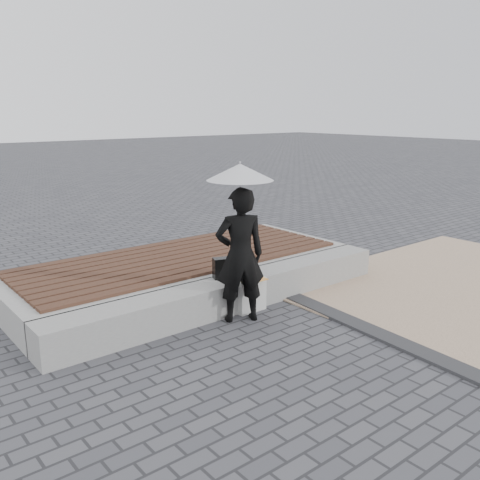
# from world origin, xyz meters

# --- Properties ---
(ground) EXTENTS (80.00, 80.00, 0.00)m
(ground) POSITION_xyz_m (0.00, 0.00, 0.00)
(ground) COLOR #47474C
(ground) RESTS_ON ground
(edging_band) EXTENTS (0.61, 5.20, 0.04)m
(edging_band) POSITION_xyz_m (0.75, -0.50, 0.02)
(edging_band) COLOR #2E2E31
(edging_band) RESTS_ON ground
(seating_ledge) EXTENTS (5.00, 0.45, 0.40)m
(seating_ledge) POSITION_xyz_m (0.00, 1.60, 0.20)
(seating_ledge) COLOR #9F9E99
(seating_ledge) RESTS_ON ground
(timber_platform) EXTENTS (5.00, 2.00, 0.40)m
(timber_platform) POSITION_xyz_m (0.00, 2.80, 0.20)
(timber_platform) COLOR #A4A39F
(timber_platform) RESTS_ON ground
(timber_decking) EXTENTS (4.60, 1.80, 0.04)m
(timber_decking) POSITION_xyz_m (0.00, 2.80, 0.42)
(timber_decking) COLOR #503121
(timber_decking) RESTS_ON timber_platform
(woman) EXTENTS (0.70, 0.60, 1.63)m
(woman) POSITION_xyz_m (-0.16, 1.24, 0.81)
(woman) COLOR black
(woman) RESTS_ON ground
(parasol) EXTENTS (0.77, 0.77, 0.99)m
(parasol) POSITION_xyz_m (-0.16, 1.24, 1.80)
(parasol) COLOR #A0A0A5
(parasol) RESTS_ON ground
(handbag) EXTENTS (0.40, 0.25, 0.27)m
(handbag) POSITION_xyz_m (-0.01, 1.67, 0.53)
(handbag) COLOR black
(handbag) RESTS_ON seating_ledge
(canvas_tote) EXTENTS (0.41, 0.18, 0.43)m
(canvas_tote) POSITION_xyz_m (0.12, 1.39, 0.21)
(canvas_tote) COLOR beige
(canvas_tote) RESTS_ON ground
(magazine) EXTENTS (0.33, 0.25, 0.01)m
(magazine) POSITION_xyz_m (0.12, 1.34, 0.43)
(magazine) COLOR #FD5938
(magazine) RESTS_ON canvas_tote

